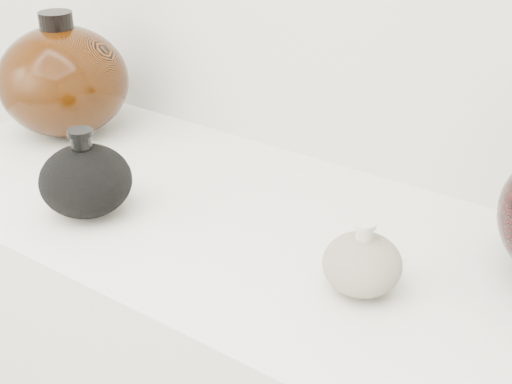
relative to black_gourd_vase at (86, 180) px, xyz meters
The scene contains 3 objects.
black_gourd_vase is the anchor object (origin of this frame).
cream_gourd_vase 0.43m from the black_gourd_vase, ahead, with size 0.12×0.12×0.10m.
left_round_pot 0.33m from the black_gourd_vase, 143.94° to the left, with size 0.29×0.29×0.23m.
Camera 1 is at (0.56, 0.22, 1.42)m, focal length 50.00 mm.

